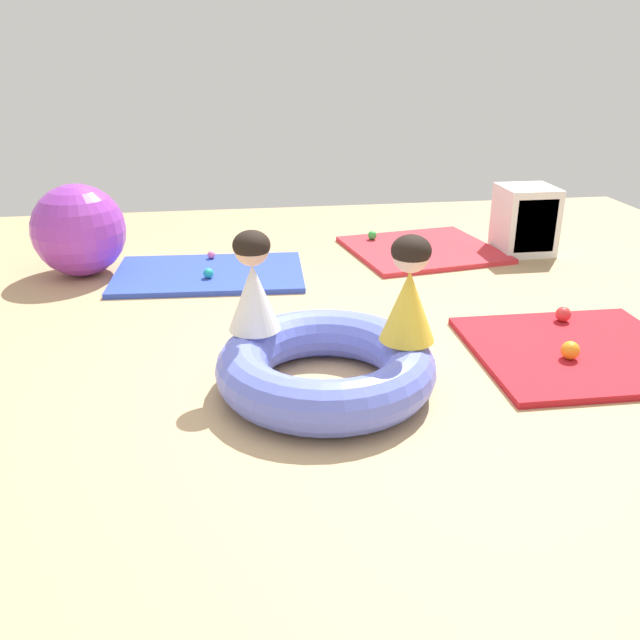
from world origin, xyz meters
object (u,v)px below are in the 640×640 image
(play_ball_pink, at_px, (211,255))
(play_ball_teal, at_px, (208,273))
(child_in_yellow, at_px, (409,290))
(storage_cube, at_px, (526,221))
(inflatable_cushion, at_px, (326,367))
(exercise_ball_large, at_px, (79,230))
(play_ball_green, at_px, (372,235))
(play_ball_red, at_px, (563,314))
(child_in_white, at_px, (253,282))
(play_ball_orange, at_px, (570,350))

(play_ball_pink, relative_size, play_ball_teal, 0.82)
(child_in_yellow, xyz_separation_m, storage_cube, (1.63, 2.19, -0.26))
(inflatable_cushion, distance_m, child_in_yellow, 0.58)
(play_ball_teal, relative_size, exercise_ball_large, 0.11)
(exercise_ball_large, bearing_deg, play_ball_green, 11.65)
(storage_cube, bearing_deg, play_ball_teal, -171.39)
(play_ball_green, xyz_separation_m, exercise_ball_large, (-2.39, -0.49, 0.27))
(play_ball_red, bearing_deg, inflatable_cushion, -159.46)
(child_in_yellow, height_order, child_in_white, child_in_yellow)
(play_ball_pink, bearing_deg, play_ball_red, -37.12)
(inflatable_cushion, distance_m, storage_cube, 2.99)
(inflatable_cushion, relative_size, child_in_yellow, 2.05)
(child_in_yellow, distance_m, play_ball_green, 2.71)
(child_in_yellow, height_order, exercise_ball_large, child_in_yellow)
(play_ball_pink, xyz_separation_m, play_ball_teal, (-0.02, -0.49, 0.01))
(child_in_yellow, distance_m, child_in_white, 0.80)
(child_in_white, bearing_deg, play_ball_pink, 70.25)
(play_ball_red, bearing_deg, exercise_ball_large, 154.31)
(play_ball_teal, distance_m, storage_cube, 2.69)
(exercise_ball_large, relative_size, storage_cube, 1.25)
(play_ball_red, bearing_deg, storage_cube, 74.53)
(play_ball_green, distance_m, play_ball_red, 2.17)
(inflatable_cushion, bearing_deg, play_ball_teal, 108.93)
(play_ball_teal, bearing_deg, play_ball_red, -27.86)
(inflatable_cushion, height_order, child_in_yellow, child_in_yellow)
(play_ball_red, height_order, play_ball_orange, play_ball_orange)
(child_in_white, distance_m, exercise_ball_large, 2.26)
(play_ball_green, xyz_separation_m, play_ball_orange, (0.56, -2.54, 0.01))
(play_ball_green, bearing_deg, play_ball_orange, -77.51)
(play_ball_orange, height_order, exercise_ball_large, exercise_ball_large)
(inflatable_cushion, xyz_separation_m, child_in_yellow, (0.42, -0.02, 0.40))
(play_ball_orange, relative_size, play_ball_teal, 1.37)
(play_ball_orange, distance_m, storage_cube, 2.20)
(play_ball_teal, distance_m, exercise_ball_large, 1.05)
(play_ball_red, relative_size, storage_cube, 0.17)
(child_in_yellow, height_order, play_ball_orange, child_in_yellow)
(inflatable_cushion, bearing_deg, exercise_ball_large, 126.31)
(child_in_white, relative_size, play_ball_pink, 8.55)
(inflatable_cushion, xyz_separation_m, play_ball_pink, (-0.59, 2.26, -0.06))
(inflatable_cushion, bearing_deg, child_in_white, 146.08)
(play_ball_teal, bearing_deg, child_in_white, -80.31)
(child_in_yellow, bearing_deg, play_ball_pink, -69.35)
(inflatable_cushion, height_order, storage_cube, storage_cube)
(exercise_ball_large, distance_m, storage_cube, 3.61)
(exercise_ball_large, bearing_deg, inflatable_cushion, -53.69)
(child_in_white, xyz_separation_m, play_ball_pink, (-0.24, 2.03, -0.46))
(inflatable_cushion, xyz_separation_m, storage_cube, (2.04, 2.18, 0.15))
(storage_cube, bearing_deg, child_in_white, -140.87)
(child_in_white, relative_size, play_ball_red, 5.58)
(play_ball_pink, distance_m, play_ball_green, 1.46)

